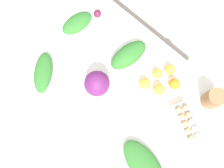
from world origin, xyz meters
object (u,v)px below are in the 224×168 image
(greens_bunch_dandelion, at_px, (77,23))
(orange_3, at_px, (174,84))
(beet_root, at_px, (97,14))
(greens_bunch_scallion, at_px, (43,72))
(egg_carton, at_px, (187,124))
(orange_2, at_px, (159,90))
(greens_bunch_beet_tops, at_px, (144,165))
(orange_1, at_px, (158,74))
(cabbage_purple, at_px, (97,84))
(orange_0, at_px, (170,70))
(paper_bag, at_px, (213,99))
(greens_bunch_kale, at_px, (129,55))
(orange_4, at_px, (145,84))

(greens_bunch_dandelion, relative_size, orange_3, 3.35)
(beet_root, distance_m, orange_3, 0.76)
(greens_bunch_scallion, bearing_deg, egg_carton, -156.38)
(egg_carton, relative_size, beet_root, 4.98)
(orange_2, bearing_deg, egg_carton, 169.21)
(greens_bunch_dandelion, height_order, greens_bunch_beet_tops, greens_bunch_dandelion)
(greens_bunch_dandelion, bearing_deg, orange_1, -170.77)
(cabbage_purple, distance_m, orange_0, 0.51)
(paper_bag, xyz_separation_m, greens_bunch_beet_tops, (0.05, 0.60, -0.04))
(orange_0, distance_m, orange_2, 0.17)
(greens_bunch_scallion, xyz_separation_m, orange_1, (-0.57, -0.53, 0.00))
(orange_0, bearing_deg, orange_1, 62.22)
(greens_bunch_beet_tops, distance_m, orange_3, 0.55)
(greens_bunch_kale, distance_m, orange_4, 0.23)
(orange_3, bearing_deg, greens_bunch_beet_tops, 109.96)
(beet_root, xyz_separation_m, orange_1, (-0.63, 0.05, 0.00))
(egg_carton, xyz_separation_m, orange_2, (0.27, -0.05, -0.01))
(egg_carton, bearing_deg, greens_bunch_scallion, -129.29)
(orange_3, bearing_deg, orange_4, 43.90)
(greens_bunch_kale, bearing_deg, beet_root, -13.13)
(greens_bunch_scallion, distance_m, orange_2, 0.79)
(greens_bunch_scallion, relative_size, greens_bunch_kale, 1.01)
(orange_2, height_order, orange_3, orange_2)
(greens_bunch_scallion, distance_m, beet_root, 0.59)
(greens_bunch_beet_tops, height_order, greens_bunch_kale, greens_bunch_kale)
(orange_0, relative_size, orange_2, 0.95)
(cabbage_purple, bearing_deg, paper_bag, -143.55)
(paper_bag, xyz_separation_m, greens_bunch_kale, (0.60, 0.14, -0.02))
(greens_bunch_dandelion, distance_m, greens_bunch_scallion, 0.44)
(paper_bag, xyz_separation_m, greens_bunch_dandelion, (1.04, 0.21, -0.03))
(greens_bunch_dandelion, relative_size, beet_root, 4.31)
(greens_bunch_kale, height_order, orange_3, greens_bunch_kale)
(egg_carton, bearing_deg, orange_3, 172.33)
(greens_bunch_beet_tops, relative_size, orange_2, 4.54)
(egg_carton, bearing_deg, orange_1, -173.62)
(egg_carton, distance_m, orange_0, 0.37)
(greens_bunch_beet_tops, distance_m, orange_4, 0.51)
(egg_carton, xyz_separation_m, orange_1, (0.35, -0.13, -0.01))
(greens_bunch_kale, relative_size, orange_4, 3.86)
(paper_bag, height_order, orange_2, paper_bag)
(egg_carton, xyz_separation_m, beet_root, (0.98, -0.18, -0.01))
(orange_0, bearing_deg, cabbage_purple, 57.04)
(orange_0, bearing_deg, greens_bunch_dandelion, 14.86)
(greens_bunch_beet_tops, bearing_deg, orange_4, -49.15)
(egg_carton, bearing_deg, beet_root, -163.62)
(greens_bunch_kale, distance_m, orange_0, 0.30)
(cabbage_purple, height_order, greens_bunch_scallion, cabbage_purple)
(orange_4, bearing_deg, egg_carton, 177.56)
(greens_bunch_kale, xyz_separation_m, orange_4, (-0.22, 0.08, -0.01))
(greens_bunch_dandelion, relative_size, greens_bunch_kale, 0.84)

